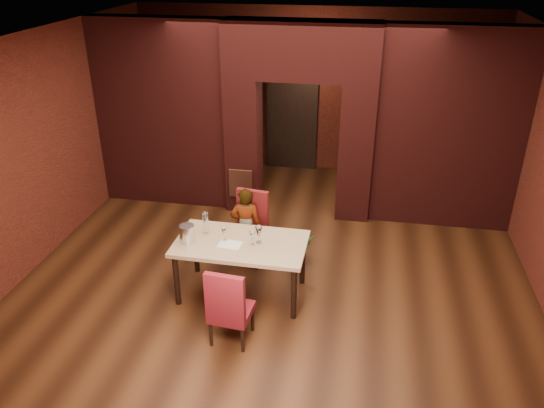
{
  "coord_description": "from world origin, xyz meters",
  "views": [
    {
      "loc": [
        1.07,
        -6.31,
        4.27
      ],
      "look_at": [
        -0.09,
        0.0,
        1.07
      ],
      "focal_mm": 35.0,
      "sensor_mm": 36.0,
      "label": 1
    }
  ],
  "objects_px": {
    "chair_near": "(231,303)",
    "wine_glass_a": "(224,234)",
    "potted_plant": "(299,248)",
    "wine_glass_c": "(259,235)",
    "dining_table": "(241,268)",
    "wine_glass_b": "(252,238)",
    "water_bottle": "(206,222)",
    "wine_bucket": "(187,234)",
    "person_seated": "(246,227)",
    "chair_far": "(248,229)"
  },
  "relations": [
    {
      "from": "dining_table",
      "to": "wine_bucket",
      "type": "relative_size",
      "value": 7.12
    },
    {
      "from": "water_bottle",
      "to": "chair_far",
      "type": "bearing_deg",
      "value": 58.99
    },
    {
      "from": "chair_near",
      "to": "wine_bucket",
      "type": "height_order",
      "value": "wine_bucket"
    },
    {
      "from": "wine_glass_c",
      "to": "wine_bucket",
      "type": "distance_m",
      "value": 0.92
    },
    {
      "from": "chair_far",
      "to": "potted_plant",
      "type": "xyz_separation_m",
      "value": [
        0.73,
        0.11,
        -0.31
      ]
    },
    {
      "from": "person_seated",
      "to": "water_bottle",
      "type": "height_order",
      "value": "person_seated"
    },
    {
      "from": "wine_glass_b",
      "to": "wine_glass_c",
      "type": "bearing_deg",
      "value": 46.21
    },
    {
      "from": "chair_near",
      "to": "wine_glass_a",
      "type": "distance_m",
      "value": 1.03
    },
    {
      "from": "wine_glass_c",
      "to": "potted_plant",
      "type": "distance_m",
      "value": 1.2
    },
    {
      "from": "dining_table",
      "to": "chair_near",
      "type": "xyz_separation_m",
      "value": [
        0.09,
        -0.9,
        0.11
      ]
    },
    {
      "from": "chair_far",
      "to": "wine_glass_c",
      "type": "height_order",
      "value": "chair_far"
    },
    {
      "from": "chair_near",
      "to": "wine_glass_a",
      "type": "relative_size",
      "value": 5.48
    },
    {
      "from": "wine_glass_c",
      "to": "water_bottle",
      "type": "xyz_separation_m",
      "value": [
        -0.73,
        0.11,
        0.05
      ]
    },
    {
      "from": "wine_glass_c",
      "to": "chair_far",
      "type": "bearing_deg",
      "value": 112.39
    },
    {
      "from": "chair_far",
      "to": "wine_glass_b",
      "type": "height_order",
      "value": "chair_far"
    },
    {
      "from": "water_bottle",
      "to": "wine_bucket",
      "type": "bearing_deg",
      "value": -122.65
    },
    {
      "from": "dining_table",
      "to": "person_seated",
      "type": "relative_size",
      "value": 1.41
    },
    {
      "from": "wine_glass_c",
      "to": "dining_table",
      "type": "bearing_deg",
      "value": -171.33
    },
    {
      "from": "potted_plant",
      "to": "water_bottle",
      "type": "bearing_deg",
      "value": -145.33
    },
    {
      "from": "chair_far",
      "to": "water_bottle",
      "type": "relative_size",
      "value": 3.28
    },
    {
      "from": "chair_far",
      "to": "person_seated",
      "type": "xyz_separation_m",
      "value": [
        -0.01,
        -0.09,
        0.07
      ]
    },
    {
      "from": "wine_glass_b",
      "to": "wine_glass_c",
      "type": "height_order",
      "value": "wine_glass_c"
    },
    {
      "from": "chair_far",
      "to": "person_seated",
      "type": "height_order",
      "value": "person_seated"
    },
    {
      "from": "chair_near",
      "to": "water_bottle",
      "type": "distance_m",
      "value": 1.29
    },
    {
      "from": "wine_glass_a",
      "to": "water_bottle",
      "type": "distance_m",
      "value": 0.33
    },
    {
      "from": "wine_glass_b",
      "to": "wine_bucket",
      "type": "distance_m",
      "value": 0.84
    },
    {
      "from": "chair_far",
      "to": "water_bottle",
      "type": "height_order",
      "value": "water_bottle"
    },
    {
      "from": "chair_near",
      "to": "dining_table",
      "type": "bearing_deg",
      "value": -79.25
    },
    {
      "from": "chair_far",
      "to": "potted_plant",
      "type": "relative_size",
      "value": 2.38
    },
    {
      "from": "wine_glass_a",
      "to": "water_bottle",
      "type": "bearing_deg",
      "value": 154.45
    },
    {
      "from": "potted_plant",
      "to": "wine_bucket",
      "type": "bearing_deg",
      "value": -141.23
    },
    {
      "from": "wine_glass_a",
      "to": "wine_glass_b",
      "type": "bearing_deg",
      "value": -6.01
    },
    {
      "from": "dining_table",
      "to": "wine_glass_a",
      "type": "bearing_deg",
      "value": 179.07
    },
    {
      "from": "wine_glass_a",
      "to": "potted_plant",
      "type": "bearing_deg",
      "value": 47.4
    },
    {
      "from": "wine_glass_a",
      "to": "dining_table",
      "type": "bearing_deg",
      "value": -1.46
    },
    {
      "from": "wine_glass_b",
      "to": "wine_bucket",
      "type": "height_order",
      "value": "wine_bucket"
    },
    {
      "from": "water_bottle",
      "to": "wine_glass_b",
      "type": "bearing_deg",
      "value": -14.92
    },
    {
      "from": "chair_near",
      "to": "wine_glass_b",
      "type": "relative_size",
      "value": 5.38
    },
    {
      "from": "person_seated",
      "to": "wine_glass_a",
      "type": "distance_m",
      "value": 0.79
    },
    {
      "from": "chair_far",
      "to": "wine_bucket",
      "type": "height_order",
      "value": "chair_far"
    },
    {
      "from": "dining_table",
      "to": "chair_far",
      "type": "height_order",
      "value": "chair_far"
    },
    {
      "from": "wine_glass_b",
      "to": "wine_glass_c",
      "type": "xyz_separation_m",
      "value": [
        0.07,
        0.07,
        0.02
      ]
    },
    {
      "from": "chair_far",
      "to": "dining_table",
      "type": "bearing_deg",
      "value": -75.18
    },
    {
      "from": "chair_near",
      "to": "wine_glass_a",
      "type": "height_order",
      "value": "chair_near"
    },
    {
      "from": "chair_near",
      "to": "wine_glass_b",
      "type": "height_order",
      "value": "chair_near"
    },
    {
      "from": "chair_near",
      "to": "potted_plant",
      "type": "xyz_separation_m",
      "value": [
        0.54,
        1.84,
        -0.29
      ]
    },
    {
      "from": "wine_glass_b",
      "to": "person_seated",
      "type": "bearing_deg",
      "value": 109.41
    },
    {
      "from": "person_seated",
      "to": "potted_plant",
      "type": "distance_m",
      "value": 0.86
    },
    {
      "from": "person_seated",
      "to": "wine_bucket",
      "type": "bearing_deg",
      "value": 50.62
    },
    {
      "from": "chair_near",
      "to": "wine_glass_a",
      "type": "bearing_deg",
      "value": -66.43
    }
  ]
}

